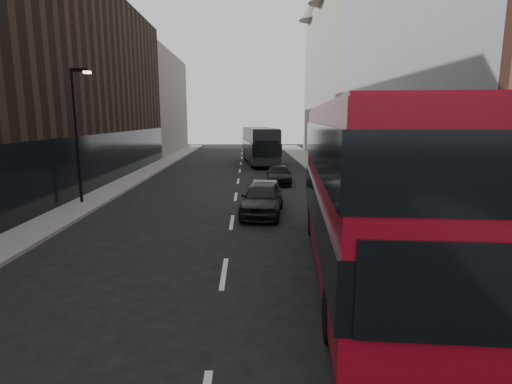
{
  "coord_description": "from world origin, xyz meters",
  "views": [
    {
      "loc": [
        0.73,
        -3.4,
        4.59
      ],
      "look_at": [
        0.96,
        7.96,
        2.5
      ],
      "focal_mm": 28.0,
      "sensor_mm": 36.0,
      "label": 1
    }
  ],
  "objects": [
    {
      "name": "building_left_far",
      "position": [
        -11.5,
        52.0,
        6.5
      ],
      "size": [
        5.0,
        20.0,
        13.0
      ],
      "primitive_type": "cube",
      "color": "slate",
      "rests_on": "ground"
    },
    {
      "name": "grey_bus",
      "position": [
        1.94,
        37.73,
        1.97
      ],
      "size": [
        3.7,
        11.57,
        3.68
      ],
      "rotation": [
        0.0,
        0.0,
        0.09
      ],
      "color": "black",
      "rests_on": "ground"
    },
    {
      "name": "sidewalk_left",
      "position": [
        -8.0,
        25.0,
        0.07
      ],
      "size": [
        2.0,
        80.0,
        0.15
      ],
      "primitive_type": "cube",
      "color": "slate",
      "rests_on": "ground"
    },
    {
      "name": "car_a",
      "position": [
        1.42,
        15.5,
        0.79
      ],
      "size": [
        2.48,
        4.86,
        1.59
      ],
      "primitive_type": "imported",
      "rotation": [
        0.0,
        0.0,
        -0.14
      ],
      "color": "black",
      "rests_on": "ground"
    },
    {
      "name": "building_modern_block",
      "position": [
        11.47,
        21.0,
        9.9
      ],
      "size": [
        5.03,
        22.0,
        20.0
      ],
      "color": "#92969B",
      "rests_on": "ground"
    },
    {
      "name": "street_lamp",
      "position": [
        -8.22,
        18.0,
        4.18
      ],
      "size": [
        1.06,
        0.22,
        7.0
      ],
      "color": "black",
      "rests_on": "sidewalk_left"
    },
    {
      "name": "red_bus",
      "position": [
        4.13,
        8.03,
        2.77
      ],
      "size": [
        4.21,
        12.55,
        4.98
      ],
      "rotation": [
        0.0,
        0.0,
        -0.11
      ],
      "color": "maroon",
      "rests_on": "ground"
    },
    {
      "name": "building_left_mid",
      "position": [
        -11.5,
        30.0,
        7.0
      ],
      "size": [
        5.0,
        24.0,
        14.0
      ],
      "primitive_type": "cube",
      "color": "black",
      "rests_on": "ground"
    },
    {
      "name": "car_c",
      "position": [
        2.96,
        25.04,
        0.63
      ],
      "size": [
        1.97,
        4.41,
        1.25
      ],
      "primitive_type": "imported",
      "rotation": [
        0.0,
        0.0,
        -0.05
      ],
      "color": "black",
      "rests_on": "ground"
    },
    {
      "name": "building_victorian",
      "position": [
        11.38,
        44.0,
        9.66
      ],
      "size": [
        6.5,
        24.0,
        21.0
      ],
      "color": "slate",
      "rests_on": "ground"
    },
    {
      "name": "car_b",
      "position": [
        1.64,
        18.0,
        0.62
      ],
      "size": [
        1.73,
        3.9,
        1.24
      ],
      "primitive_type": "imported",
      "rotation": [
        0.0,
        0.0,
        -0.11
      ],
      "color": "gray",
      "rests_on": "ground"
    },
    {
      "name": "sidewalk_right",
      "position": [
        7.5,
        25.0,
        0.07
      ],
      "size": [
        3.0,
        80.0,
        0.15
      ],
      "primitive_type": "cube",
      "color": "slate",
      "rests_on": "ground"
    }
  ]
}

